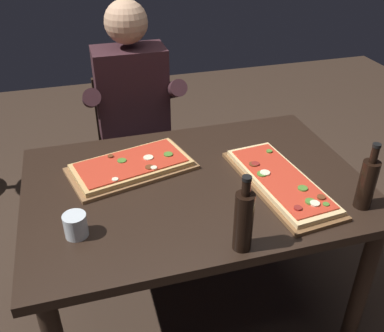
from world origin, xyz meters
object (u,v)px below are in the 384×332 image
pizza_rectangular_left (280,181)px  tumbler_near_camera (76,226)px  pizza_rectangular_front (132,166)px  seated_diner (134,113)px  diner_chair (134,143)px  dining_table (195,201)px  wine_bottle_dark (367,183)px  oil_bottle_amber (244,220)px

pizza_rectangular_left → tumbler_near_camera: (-0.82, -0.08, 0.02)m
pizza_rectangular_front → pizza_rectangular_left: (0.57, -0.28, 0.00)m
pizza_rectangular_left → pizza_rectangular_front: bearing=153.4°
pizza_rectangular_left → tumbler_near_camera: tumbler_near_camera is taller
tumbler_near_camera → seated_diner: (0.36, 0.94, -0.04)m
tumbler_near_camera → diner_chair: 1.15m
pizza_rectangular_front → seated_diner: seated_diner is taller
dining_table → wine_bottle_dark: bearing=-30.1°
pizza_rectangular_front → pizza_rectangular_left: same height
oil_bottle_amber → tumbler_near_camera: bearing=157.8°
pizza_rectangular_front → oil_bottle_amber: (0.28, -0.59, 0.10)m
oil_bottle_amber → diner_chair: 1.34m
dining_table → pizza_rectangular_front: size_ratio=2.42×
oil_bottle_amber → diner_chair: size_ratio=0.33×
diner_chair → seated_diner: (0.00, -0.12, 0.26)m
diner_chair → seated_diner: bearing=-90.0°
dining_table → pizza_rectangular_front: pizza_rectangular_front is taller
dining_table → diner_chair: diner_chair is taller
wine_bottle_dark → tumbler_near_camera: wine_bottle_dark is taller
pizza_rectangular_left → tumbler_near_camera: bearing=-174.3°
pizza_rectangular_left → diner_chair: size_ratio=0.72×
dining_table → oil_bottle_amber: size_ratio=4.86×
oil_bottle_amber → diner_chair: oil_bottle_amber is taller
tumbler_near_camera → seated_diner: size_ratio=0.07×
diner_chair → seated_diner: size_ratio=0.65×
oil_bottle_amber → seated_diner: size_ratio=0.22×
tumbler_near_camera → wine_bottle_dark: bearing=-7.0°
dining_table → oil_bottle_amber: 0.47m
seated_diner → pizza_rectangular_front: bearing=-100.6°
diner_chair → seated_diner: 0.28m
diner_chair → dining_table: bearing=-81.2°
dining_table → seated_diner: size_ratio=1.05×
seated_diner → pizza_rectangular_left: bearing=-61.6°
pizza_rectangular_front → pizza_rectangular_left: size_ratio=0.93×
pizza_rectangular_front → tumbler_near_camera: tumbler_near_camera is taller
dining_table → wine_bottle_dark: (0.57, -0.33, 0.20)m
oil_bottle_amber → tumbler_near_camera: 0.58m
pizza_rectangular_left → tumbler_near_camera: size_ratio=7.19×
wine_bottle_dark → oil_bottle_amber: (-0.53, -0.09, 0.01)m
dining_table → diner_chair: bearing=98.8°
pizza_rectangular_left → wine_bottle_dark: (0.24, -0.21, 0.09)m
seated_diner → dining_table: bearing=-79.8°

